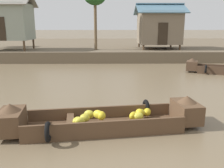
{
  "coord_description": "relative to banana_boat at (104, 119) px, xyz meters",
  "views": [
    {
      "loc": [
        -0.66,
        -1.8,
        2.89
      ],
      "look_at": [
        -0.52,
        6.8,
        0.79
      ],
      "focal_mm": 38.56,
      "sensor_mm": 36.0,
      "label": 1
    }
  ],
  "objects": [
    {
      "name": "ground_plane",
      "position": [
        0.78,
        5.4,
        -0.3
      ],
      "size": [
        300.0,
        300.0,
        0.0
      ],
      "primitive_type": "plane",
      "color": "#726047"
    },
    {
      "name": "riverbank_strip",
      "position": [
        0.78,
        22.08,
        0.14
      ],
      "size": [
        160.0,
        20.0,
        0.88
      ],
      "primitive_type": "cube",
      "color": "brown",
      "rests_on": "ground"
    },
    {
      "name": "banana_boat",
      "position": [
        0.0,
        0.0,
        0.0
      ],
      "size": [
        5.69,
        2.3,
        0.89
      ],
      "color": "brown",
      "rests_on": "ground"
    },
    {
      "name": "fishing_skiff_distant",
      "position": [
        7.15,
        8.07,
        0.03
      ],
      "size": [
        4.3,
        2.3,
        0.88
      ],
      "color": "#473323",
      "rests_on": "ground"
    },
    {
      "name": "stilt_house_left",
      "position": [
        -8.18,
        14.13,
        2.94
      ],
      "size": [
        4.41,
        3.34,
        4.52
      ],
      "color": "#4C3826",
      "rests_on": "riverbank_strip"
    },
    {
      "name": "stilt_house_mid_left",
      "position": [
        4.59,
        15.21,
        2.44
      ],
      "size": [
        4.15,
        3.87,
        3.88
      ],
      "color": "#4C3826",
      "rests_on": "riverbank_strip"
    }
  ]
}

